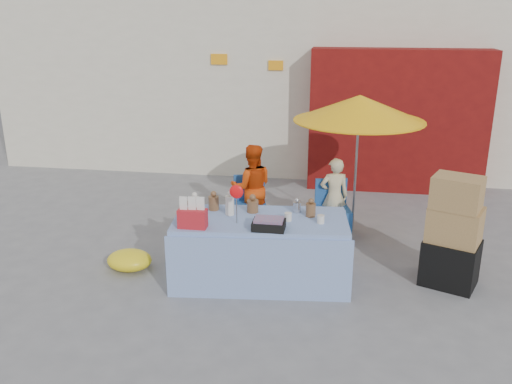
% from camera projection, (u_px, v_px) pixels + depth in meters
% --- Properties ---
extents(ground, '(80.00, 80.00, 0.00)m').
position_uv_depth(ground, '(238.00, 282.00, 6.78)').
color(ground, slate).
rests_on(ground, ground).
extents(backdrop, '(14.00, 8.00, 7.80)m').
position_uv_depth(backdrop, '(318.00, 17.00, 12.77)').
color(backdrop, silver).
rests_on(backdrop, ground).
extents(market_table, '(2.25, 1.22, 1.31)m').
position_uv_depth(market_table, '(260.00, 249.00, 6.71)').
color(market_table, '#89A3DB').
rests_on(market_table, ground).
extents(chair_left, '(0.58, 0.57, 0.85)m').
position_uv_depth(chair_left, '(250.00, 216.00, 8.27)').
color(chair_left, '#21529A').
rests_on(chair_left, ground).
extents(chair_right, '(0.58, 0.57, 0.85)m').
position_uv_depth(chair_right, '(333.00, 220.00, 8.09)').
color(chair_right, '#21529A').
rests_on(chair_right, ground).
extents(vendor_orange, '(0.75, 0.64, 1.34)m').
position_uv_depth(vendor_orange, '(252.00, 187.00, 8.27)').
color(vendor_orange, '#D63F0B').
rests_on(vendor_orange, ground).
extents(vendor_beige, '(0.49, 0.38, 1.18)m').
position_uv_depth(vendor_beige, '(334.00, 196.00, 8.10)').
color(vendor_beige, beige).
rests_on(vendor_beige, ground).
extents(umbrella, '(1.90, 1.90, 2.09)m').
position_uv_depth(umbrella, '(359.00, 109.00, 7.79)').
color(umbrella, gray).
rests_on(umbrella, ground).
extents(box_stack, '(0.78, 0.72, 1.40)m').
position_uv_depth(box_stack, '(453.00, 236.00, 6.54)').
color(box_stack, black).
rests_on(box_stack, ground).
extents(tarp_bundle, '(0.61, 0.50, 0.27)m').
position_uv_depth(tarp_bundle, '(129.00, 260.00, 7.08)').
color(tarp_bundle, yellow).
rests_on(tarp_bundle, ground).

